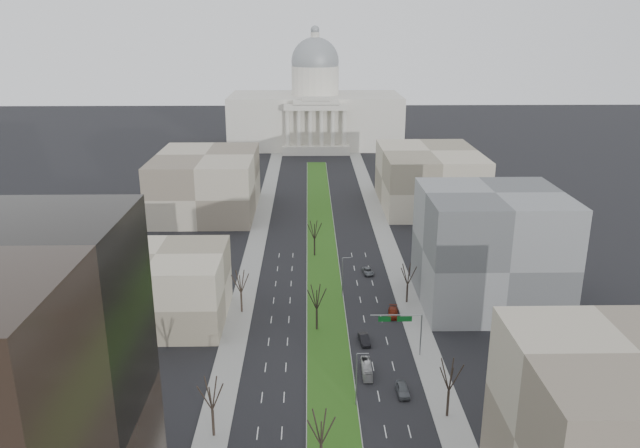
{
  "coord_description": "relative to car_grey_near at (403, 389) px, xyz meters",
  "views": [
    {
      "loc": [
        -3.44,
        -27.8,
        56.5
      ],
      "look_at": [
        -0.84,
        107.64,
        12.51
      ],
      "focal_mm": 35.0,
      "sensor_mm": 36.0,
      "label": 1
    }
  ],
  "objects": [
    {
      "name": "building_grey_right",
      "position": [
        22.64,
        33.93,
        11.2
      ],
      "size": [
        28.0,
        26.0,
        24.0
      ],
      "primitive_type": "cube",
      "color": "#5B5E60",
      "rests_on": "ground"
    },
    {
      "name": "building_far_left",
      "position": [
        -46.36,
        101.93,
        8.2
      ],
      "size": [
        30.0,
        40.0,
        18.0
      ],
      "primitive_type": "cube",
      "color": "gray",
      "rests_on": "ground"
    },
    {
      "name": "building_far_right",
      "position": [
        23.64,
        106.93,
        8.2
      ],
      "size": [
        30.0,
        40.0,
        18.0
      ],
      "primitive_type": "cube",
      "color": "gray",
      "rests_on": "ground"
    },
    {
      "name": "mast_arm_signs",
      "position": [
        2.13,
        11.96,
        5.3
      ],
      "size": [
        9.12,
        0.24,
        8.09
      ],
      "color": "gray",
      "rests_on": "ground"
    },
    {
      "name": "tree_median_a",
      "position": [
        -13.36,
        -18.07,
        6.19
      ],
      "size": [
        5.4,
        5.4,
        9.72
      ],
      "color": "black",
      "rests_on": "ground"
    },
    {
      "name": "car_red",
      "position": [
        2.14,
        27.78,
        -0.08
      ],
      "size": [
        2.69,
        5.21,
        1.44
      ],
      "primitive_type": "imported",
      "rotation": [
        0.0,
        0.0,
        -0.14
      ],
      "color": "maroon",
      "rests_on": "ground"
    },
    {
      "name": "tree_left_mid",
      "position": [
        -28.56,
        -10.07,
        6.19
      ],
      "size": [
        5.4,
        5.4,
        9.72
      ],
      "color": "black",
      "rests_on": "ground"
    },
    {
      "name": "building_beige_left",
      "position": [
        -44.36,
        26.93,
        6.2
      ],
      "size": [
        26.0,
        22.0,
        14.0
      ],
      "primitive_type": "cube",
      "color": "gray",
      "rests_on": "ground"
    },
    {
      "name": "tree_median_c",
      "position": [
        -13.36,
        61.93,
        6.19
      ],
      "size": [
        5.4,
        5.4,
        9.72
      ],
      "color": "black",
      "rests_on": "ground"
    },
    {
      "name": "tree_median_b",
      "position": [
        -13.36,
        21.93,
        6.19
      ],
      "size": [
        5.4,
        5.4,
        9.72
      ],
      "color": "black",
      "rests_on": "ground"
    },
    {
      "name": "capitol",
      "position": [
        -11.36,
        211.52,
        15.5
      ],
      "size": [
        80.0,
        46.0,
        55.0
      ],
      "color": "beige",
      "rests_on": "ground"
    },
    {
      "name": "box_van",
      "position": [
        -5.18,
        6.08,
        0.11
      ],
      "size": [
        1.58,
        6.57,
        1.83
      ],
      "primitive_type": "imported",
      "rotation": [
        0.0,
        0.0,
        -0.01
      ],
      "color": "#B9B9B9",
      "rests_on": "ground"
    },
    {
      "name": "tree_left_far",
      "position": [
        -28.56,
        29.93,
        6.04
      ],
      "size": [
        5.28,
        5.28,
        9.5
      ],
      "color": "black",
      "rests_on": "ground"
    },
    {
      "name": "tree_right_mid",
      "position": [
        5.84,
        -6.07,
        6.35
      ],
      "size": [
        5.52,
        5.52,
        9.94
      ],
      "color": "black",
      "rests_on": "ground"
    },
    {
      "name": "sidewalk_right",
      "position": [
        6.14,
        36.93,
        -0.73
      ],
      "size": [
        5.0,
        330.0,
        0.15
      ],
      "primitive_type": "cube",
      "color": "gray",
      "rests_on": "ground"
    },
    {
      "name": "streetlamp_median_c",
      "position": [
        -7.6,
        36.93,
        4.0
      ],
      "size": [
        1.9,
        0.2,
        9.16
      ],
      "color": "gray",
      "rests_on": "ground"
    },
    {
      "name": "streetlamp_median_b",
      "position": [
        -7.6,
        -3.07,
        4.0
      ],
      "size": [
        1.9,
        0.2,
        9.16
      ],
      "color": "gray",
      "rests_on": "ground"
    },
    {
      "name": "median",
      "position": [
        -11.36,
        60.92,
        -0.7
      ],
      "size": [
        8.0,
        222.03,
        0.2
      ],
      "color": "#999993",
      "rests_on": "ground"
    },
    {
      "name": "car_black",
      "position": [
        -4.68,
        16.7,
        -0.04
      ],
      "size": [
        2.14,
        4.82,
        1.54
      ],
      "primitive_type": "imported",
      "rotation": [
        0.0,
        0.0,
        0.11
      ],
      "color": "black",
      "rests_on": "ground"
    },
    {
      "name": "tree_right_far",
      "position": [
        5.84,
        33.93,
        5.72
      ],
      "size": [
        5.04,
        5.04,
        9.07
      ],
      "color": "black",
      "rests_on": "ground"
    },
    {
      "name": "car_grey_near",
      "position": [
        0.0,
        0.0,
        0.0
      ],
      "size": [
        1.99,
        4.76,
        1.61
      ],
      "primitive_type": "imported",
      "rotation": [
        0.0,
        0.0,
        0.02
      ],
      "color": "#54575C",
      "rests_on": "ground"
    },
    {
      "name": "car_grey_far",
      "position": [
        -0.93,
        49.86,
        -0.16
      ],
      "size": [
        2.7,
        4.87,
        1.29
      ],
      "primitive_type": "imported",
      "rotation": [
        0.0,
        0.0,
        0.12
      ],
      "color": "#575B60",
      "rests_on": "ground"
    },
    {
      "name": "sidewalk_left",
      "position": [
        -28.86,
        36.93,
        -0.73
      ],
      "size": [
        5.0,
        330.0,
        0.15
      ],
      "primitive_type": "cube",
      "color": "gray",
      "rests_on": "ground"
    },
    {
      "name": "building_tan_right",
      "position": [
        21.64,
        -26.07,
        10.2
      ],
      "size": [
        26.0,
        24.0,
        22.0
      ],
      "primitive_type": "cube",
      "color": "gray",
      "rests_on": "ground"
    },
    {
      "name": "ground",
      "position": [
        -11.36,
        61.93,
        -0.8
      ],
      "size": [
        600.0,
        600.0,
        0.0
      ],
      "primitive_type": "plane",
      "color": "black",
      "rests_on": "ground"
    }
  ]
}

